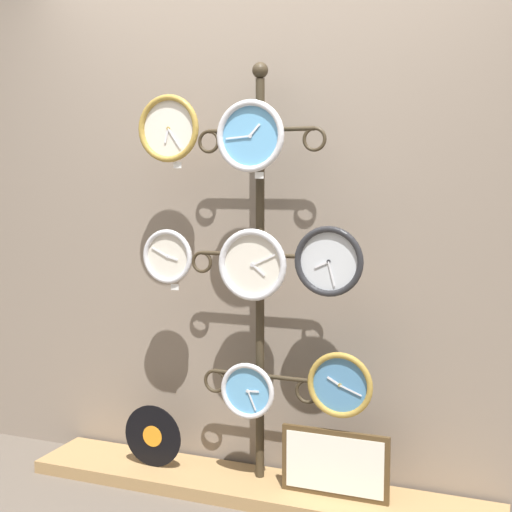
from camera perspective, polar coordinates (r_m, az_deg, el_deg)
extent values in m
cube|color=gray|center=(3.35, 1.32, 5.45)|extent=(4.40, 0.04, 2.80)
cube|color=#9E7A4C|center=(3.44, -0.06, -18.03)|extent=(2.20, 0.36, 0.06)
cylinder|color=#382D1E|center=(3.50, 0.32, -17.96)|extent=(0.43, 0.43, 0.02)
cylinder|color=#382D1E|center=(3.24, 0.33, -2.54)|extent=(0.04, 0.04, 1.86)
sphere|color=#382D1E|center=(3.24, 0.34, 14.64)|extent=(0.07, 0.07, 0.07)
cylinder|color=#382D1E|center=(3.26, -1.77, 10.00)|extent=(0.25, 0.02, 0.02)
torus|color=#382D1E|center=(3.31, -3.79, 9.12)|extent=(0.11, 0.02, 0.11)
cylinder|color=#382D1E|center=(3.17, 2.49, 10.11)|extent=(0.25, 0.02, 0.02)
torus|color=#382D1E|center=(3.12, 4.70, 9.30)|extent=(0.11, 0.02, 0.11)
cylinder|color=#382D1E|center=(3.27, -2.06, 0.18)|extent=(0.29, 0.02, 0.02)
torus|color=#382D1E|center=(3.34, -4.35, -0.48)|extent=(0.10, 0.02, 0.10)
cylinder|color=#382D1E|center=(3.17, 2.79, -0.01)|extent=(0.29, 0.02, 0.02)
torus|color=#382D1E|center=(3.13, 5.31, -0.92)|extent=(0.10, 0.02, 0.10)
cylinder|color=#382D1E|center=(3.36, -1.52, -9.35)|extent=(0.23, 0.02, 0.02)
torus|color=#382D1E|center=(3.42, -3.30, -9.96)|extent=(0.11, 0.02, 0.11)
cylinder|color=#382D1E|center=(3.28, 2.21, -9.74)|extent=(0.23, 0.02, 0.02)
torus|color=#382D1E|center=(3.26, 4.13, -10.75)|extent=(0.11, 0.02, 0.11)
cylinder|color=silver|center=(3.30, -6.91, 10.08)|extent=(0.28, 0.02, 0.28)
torus|color=#A58438|center=(3.29, -7.04, 10.09)|extent=(0.30, 0.03, 0.30)
cylinder|color=#A58438|center=(3.29, -7.03, 10.09)|extent=(0.02, 0.01, 0.02)
cube|color=silver|center=(3.29, -7.17, 9.53)|extent=(0.03, 0.00, 0.07)
cube|color=silver|center=(3.27, -6.57, 9.34)|extent=(0.07, 0.00, 0.09)
cylinder|color=#60A8DB|center=(3.11, -0.41, 9.56)|extent=(0.28, 0.02, 0.28)
torus|color=silver|center=(3.10, -0.52, 9.58)|extent=(0.31, 0.03, 0.31)
cylinder|color=silver|center=(3.10, -0.51, 9.58)|extent=(0.02, 0.01, 0.02)
cube|color=silver|center=(3.09, -0.12, 10.05)|extent=(0.05, 0.00, 0.06)
cube|color=silver|center=(3.12, -1.48, 9.47)|extent=(0.11, 0.00, 0.02)
cylinder|color=silver|center=(3.31, -6.99, -0.02)|extent=(0.23, 0.02, 0.23)
torus|color=silver|center=(3.30, -7.11, -0.05)|extent=(0.25, 0.02, 0.25)
cylinder|color=silver|center=(3.30, -7.11, -0.04)|extent=(0.01, 0.01, 0.01)
cube|color=silver|center=(3.29, -6.71, -0.18)|extent=(0.06, 0.00, 0.02)
cube|color=silver|center=(3.32, -7.74, 0.32)|extent=(0.08, 0.00, 0.05)
cylinder|color=silver|center=(3.15, -0.14, -0.69)|extent=(0.29, 0.02, 0.29)
torus|color=silver|center=(3.13, -0.25, -0.72)|extent=(0.32, 0.03, 0.32)
cylinder|color=silver|center=(3.13, -0.24, -0.72)|extent=(0.02, 0.01, 0.02)
cube|color=silver|center=(3.12, 0.22, -1.14)|extent=(0.06, 0.00, 0.05)
cube|color=silver|center=(3.11, 0.63, -0.31)|extent=(0.11, 0.00, 0.06)
cylinder|color=silver|center=(3.02, 5.91, -0.41)|extent=(0.27, 0.02, 0.27)
torus|color=#262628|center=(3.01, 5.82, -0.44)|extent=(0.30, 0.03, 0.30)
cylinder|color=#262628|center=(3.01, 5.83, -0.44)|extent=(0.02, 0.01, 0.02)
cube|color=silver|center=(3.02, 5.28, -0.67)|extent=(0.06, 0.00, 0.04)
cube|color=silver|center=(3.01, 6.05, -1.43)|extent=(0.03, 0.00, 0.11)
cylinder|color=#60A8DB|center=(3.27, -0.60, -10.68)|extent=(0.23, 0.02, 0.23)
torus|color=silver|center=(3.26, -0.70, -10.75)|extent=(0.26, 0.02, 0.26)
cylinder|color=silver|center=(3.26, -0.70, -10.75)|extent=(0.01, 0.01, 0.01)
cube|color=silver|center=(3.24, -0.24, -10.78)|extent=(0.06, 0.00, 0.01)
cube|color=silver|center=(3.26, -0.41, -11.50)|extent=(0.04, 0.00, 0.09)
cylinder|color=#4C84B2|center=(3.11, 6.79, -10.15)|extent=(0.26, 0.02, 0.26)
torus|color=#A58438|center=(3.10, 6.72, -10.23)|extent=(0.29, 0.03, 0.29)
cylinder|color=#A58438|center=(3.10, 6.72, -10.22)|extent=(0.02, 0.01, 0.02)
cube|color=silver|center=(3.10, 6.22, -9.92)|extent=(0.06, 0.00, 0.04)
cube|color=silver|center=(3.09, 7.57, -10.63)|extent=(0.10, 0.00, 0.04)
cylinder|color=black|center=(3.57, -8.26, -14.07)|extent=(0.30, 0.01, 0.30)
cylinder|color=orange|center=(3.57, -8.30, -14.09)|extent=(0.10, 0.00, 0.10)
cube|color=#4C381E|center=(3.24, 6.32, -16.19)|extent=(0.48, 0.02, 0.30)
cube|color=white|center=(3.23, 6.27, -16.26)|extent=(0.44, 0.00, 0.25)
cube|color=white|center=(3.26, -6.31, 7.24)|extent=(0.04, 0.00, 0.03)
cube|color=white|center=(3.08, 0.26, 6.47)|extent=(0.04, 0.00, 0.03)
cube|color=white|center=(3.31, -6.52, -2.48)|extent=(0.04, 0.00, 0.03)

